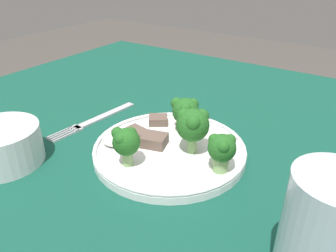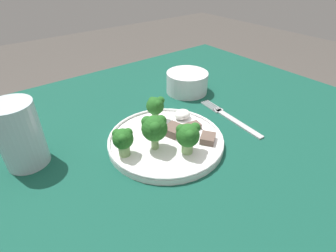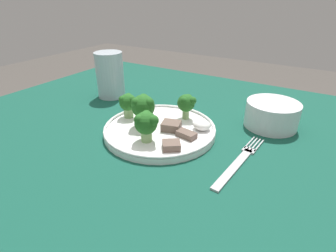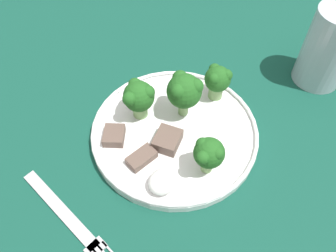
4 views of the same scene
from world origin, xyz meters
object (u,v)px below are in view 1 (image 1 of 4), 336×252
Objects in this scene: dinner_plate at (170,150)px; drinking_glass at (322,242)px; fork at (95,120)px; cream_bowl at (2,146)px.

drinking_glass reaches higher than dinner_plate.
cream_bowl is (0.01, 0.18, 0.03)m from fork.
drinking_glass is at bearing -174.43° from cream_bowl.
drinking_glass is (-0.45, -0.04, 0.03)m from cream_bowl.
dinner_plate is at bearing -141.25° from cream_bowl.
dinner_plate is at bearing 174.49° from fork.
fork is 0.46m from drinking_glass.
fork is 1.56× the size of drinking_glass.
cream_bowl reaches higher than fork.
dinner_plate is 0.19m from fork.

